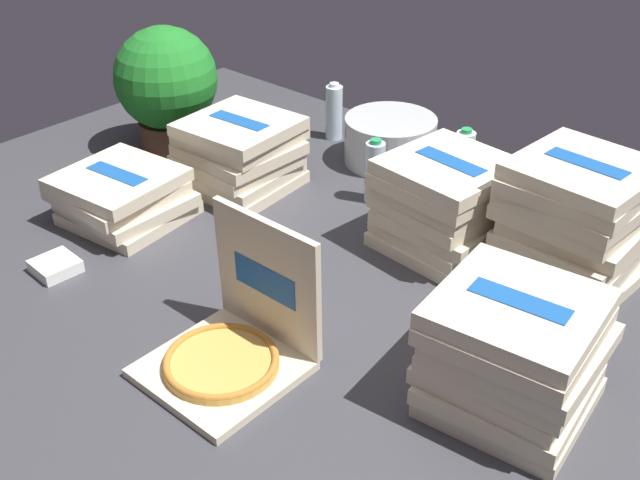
{
  "coord_description": "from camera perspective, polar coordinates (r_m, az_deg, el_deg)",
  "views": [
    {
      "loc": [
        1.32,
        -1.35,
        1.34
      ],
      "look_at": [
        0.04,
        0.1,
        0.14
      ],
      "focal_mm": 43.3,
      "sensor_mm": 36.0,
      "label": 1
    }
  ],
  "objects": [
    {
      "name": "ground_plane",
      "position": [
        2.32,
        -2.37,
        -3.79
      ],
      "size": [
        3.2,
        2.4,
        0.02
      ],
      "primitive_type": "cube",
      "color": "#38383D"
    },
    {
      "name": "pizza_stack_left_far",
      "position": [
        2.47,
        9.31,
        2.66
      ],
      "size": [
        0.41,
        0.41,
        0.31
      ],
      "color": "beige",
      "rests_on": "ground_plane"
    },
    {
      "name": "water_bottle_2",
      "position": [
        2.85,
        10.56,
        5.8
      ],
      "size": [
        0.07,
        0.07,
        0.24
      ],
      "color": "white",
      "rests_on": "ground_plane"
    },
    {
      "name": "pizza_stack_right_far",
      "position": [
        2.7,
        -14.38,
        3.15
      ],
      "size": [
        0.41,
        0.42,
        0.18
      ],
      "color": "beige",
      "rests_on": "ground_plane"
    },
    {
      "name": "pizza_stack_center_far",
      "position": [
        1.89,
        14.15,
        -8.18
      ],
      "size": [
        0.41,
        0.4,
        0.31
      ],
      "color": "beige",
      "rests_on": "ground_plane"
    },
    {
      "name": "water_bottle_1",
      "position": [
        2.72,
        4.06,
        5.05
      ],
      "size": [
        0.07,
        0.07,
        0.24
      ],
      "color": "silver",
      "rests_on": "ground_plane"
    },
    {
      "name": "water_bottle_0",
      "position": [
        3.21,
        1.05,
        9.44
      ],
      "size": [
        0.07,
        0.07,
        0.24
      ],
      "color": "silver",
      "rests_on": "ground_plane"
    },
    {
      "name": "open_pizza_box",
      "position": [
        2.01,
        -6.33,
        -7.39
      ],
      "size": [
        0.36,
        0.37,
        0.38
      ],
      "color": "beige",
      "rests_on": "ground_plane"
    },
    {
      "name": "pizza_stack_right_mid",
      "position": [
        2.83,
        -5.97,
        6.34
      ],
      "size": [
        0.39,
        0.4,
        0.26
      ],
      "color": "beige",
      "rests_on": "ground_plane"
    },
    {
      "name": "pizza_stack_left_near",
      "position": [
        2.37,
        18.29,
        1.19
      ],
      "size": [
        0.39,
        0.4,
        0.39
      ],
      "color": "beige",
      "rests_on": "ground_plane"
    },
    {
      "name": "potted_plant",
      "position": [
        3.12,
        -11.28,
        11.2
      ],
      "size": [
        0.4,
        0.4,
        0.49
      ],
      "color": "#513323",
      "rests_on": "ground_plane"
    },
    {
      "name": "napkin_pile",
      "position": [
        2.51,
        -18.97,
        -1.84
      ],
      "size": [
        0.13,
        0.13,
        0.04
      ],
      "primitive_type": "cube",
      "rotation": [
        0.0,
        0.0,
        -0.06
      ],
      "color": "white",
      "rests_on": "ground_plane"
    },
    {
      "name": "ice_bucket",
      "position": [
        3.03,
        5.2,
        7.37
      ],
      "size": [
        0.36,
        0.36,
        0.18
      ],
      "primitive_type": "cylinder",
      "color": "#B7BABF",
      "rests_on": "ground_plane"
    }
  ]
}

